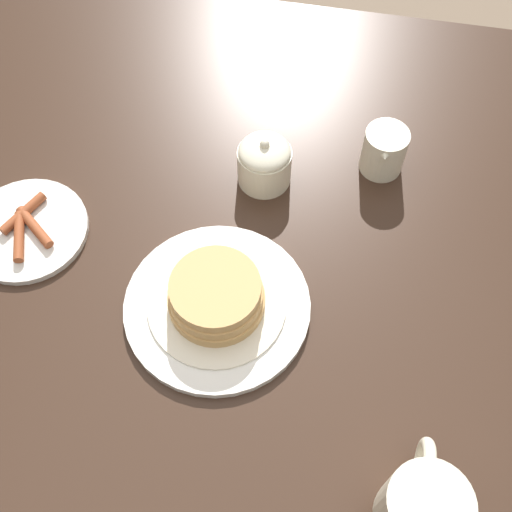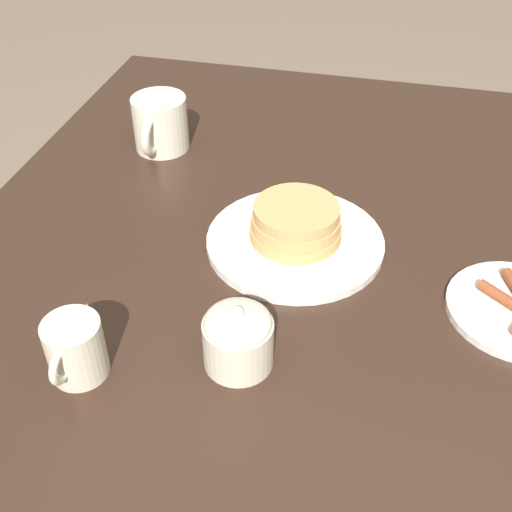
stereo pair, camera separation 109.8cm
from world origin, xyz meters
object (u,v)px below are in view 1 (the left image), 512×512
Objects in this scene: coffee_mug at (422,507)px; creamer_pitcher at (384,150)px; pancake_plate at (217,301)px; sugar_bowl at (264,162)px; side_plate_bacon at (27,229)px.

coffee_mug reaches higher than creamer_pitcher.
pancake_plate is 0.23m from sugar_bowl.
pancake_plate is 1.99× the size of coffee_mug.
sugar_bowl is at bearing 29.96° from coffee_mug.
coffee_mug is 1.45× the size of sugar_bowl.
creamer_pitcher is (0.49, 0.08, -0.01)m from coffee_mug.
pancake_plate is at bearing -103.04° from side_plate_bacon.
pancake_plate is at bearing 52.38° from coffee_mug.
sugar_bowl is at bearing 107.99° from creamer_pitcher.
pancake_plate is 0.30m from side_plate_bacon.
sugar_bowl is (0.16, -0.31, 0.03)m from side_plate_bacon.
coffee_mug is 0.50m from creamer_pitcher.
side_plate_bacon is at bearing 63.81° from coffee_mug.
pancake_plate reaches higher than side_plate_bacon.
coffee_mug reaches higher than sugar_bowl.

